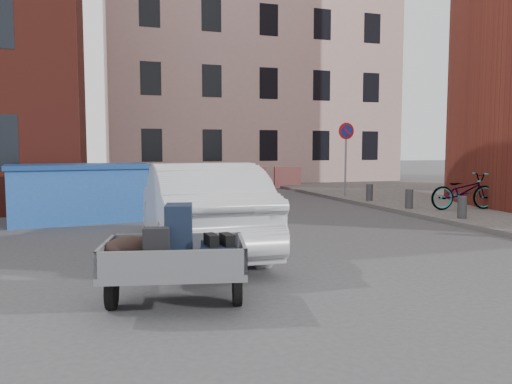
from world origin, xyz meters
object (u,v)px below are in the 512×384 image
object	(u,v)px
trailer	(174,256)
dumpster	(80,192)
silver_car	(199,207)
bicycle	(463,191)

from	to	relation	value
trailer	dumpster	world-z (taller)	dumpster
dumpster	silver_car	size ratio (longest dim) A/B	0.75
trailer	silver_car	bearing A→B (deg)	85.29
dumpster	silver_car	distance (m)	5.15
trailer	bicycle	distance (m)	10.80
trailer	silver_car	distance (m)	3.14
silver_car	bicycle	bearing A→B (deg)	-158.96
dumpster	trailer	bearing A→B (deg)	-88.20
dumpster	bicycle	bearing A→B (deg)	-17.19
dumpster	bicycle	world-z (taller)	dumpster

